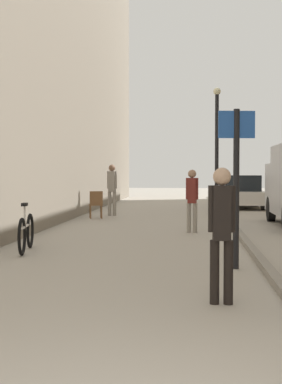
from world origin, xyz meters
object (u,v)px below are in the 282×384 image
(bicycle_leaning, at_px, (26,232))
(cafe_chair_near_window, at_px, (96,203))
(pedestrian_far_crossing, at_px, (222,226))
(street_sign_post, at_px, (236,174))
(pedestrian_mid_block, at_px, (192,196))
(pedestrian_main_foreground, at_px, (112,186))
(parked_car, at_px, (241,192))
(lamp_post, at_px, (217,142))

(bicycle_leaning, height_order, cafe_chair_near_window, bicycle_leaning)
(pedestrian_far_crossing, distance_m, street_sign_post, 2.52)
(pedestrian_mid_block, bearing_deg, street_sign_post, -73.01)
(pedestrian_main_foreground, height_order, pedestrian_mid_block, pedestrian_main_foreground)
(bicycle_leaning, xyz_separation_m, cafe_chair_near_window, (0.05, 7.68, 0.17))
(pedestrian_main_foreground, xyz_separation_m, pedestrian_mid_block, (2.89, -5.36, -0.12))
(pedestrian_main_foreground, bearing_deg, bicycle_leaning, -84.63)
(pedestrian_main_foreground, distance_m, parked_car, 7.06)
(lamp_post, xyz_separation_m, bicycle_leaning, (-4.23, -10.14, -2.34))
(parked_car, relative_size, cafe_chair_near_window, 4.52)
(cafe_chair_near_window, bearing_deg, street_sign_post, -81.72)
(pedestrian_mid_block, relative_size, parked_car, 0.39)
(pedestrian_main_foreground, xyz_separation_m, lamp_post, (3.83, 1.12, 1.65))
(pedestrian_main_foreground, bearing_deg, pedestrian_mid_block, -53.77)
(pedestrian_main_foreground, xyz_separation_m, bicycle_leaning, (-0.40, -9.02, -0.69))
(bicycle_leaning, bearing_deg, cafe_chair_near_window, 81.10)
(pedestrian_main_foreground, bearing_deg, street_sign_post, -63.35)
(pedestrian_mid_block, relative_size, street_sign_post, 0.63)
(pedestrian_main_foreground, xyz_separation_m, pedestrian_far_crossing, (3.22, -13.00, -0.13))
(parked_car, xyz_separation_m, bicycle_leaning, (-5.50, -13.89, -0.33))
(street_sign_post, bearing_deg, pedestrian_main_foreground, -79.67)
(pedestrian_mid_block, distance_m, street_sign_post, 5.30)
(pedestrian_mid_block, height_order, pedestrian_far_crossing, pedestrian_mid_block)
(lamp_post, distance_m, bicycle_leaning, 11.23)
(lamp_post, bearing_deg, parked_car, 71.22)
(pedestrian_far_crossing, height_order, bicycle_leaning, pedestrian_far_crossing)
(pedestrian_far_crossing, bearing_deg, parked_car, 83.20)
(lamp_post, height_order, bicycle_leaning, lamp_post)
(parked_car, distance_m, bicycle_leaning, 14.94)
(pedestrian_mid_block, xyz_separation_m, bicycle_leaning, (-3.29, -3.66, -0.57))
(pedestrian_main_foreground, relative_size, parked_car, 0.44)
(parked_car, bearing_deg, street_sign_post, -94.12)
(cafe_chair_near_window, bearing_deg, pedestrian_main_foreground, 60.43)
(pedestrian_mid_block, bearing_deg, lamp_post, 91.09)
(parked_car, height_order, bicycle_leaning, parked_car)
(pedestrian_far_crossing, bearing_deg, pedestrian_main_foreground, 103.12)
(pedestrian_mid_block, xyz_separation_m, pedestrian_far_crossing, (0.33, -7.64, -0.01))
(pedestrian_far_crossing, distance_m, parked_car, 17.97)
(pedestrian_mid_block, distance_m, cafe_chair_near_window, 5.18)
(lamp_post, relative_size, cafe_chair_near_window, 5.06)
(pedestrian_far_crossing, xyz_separation_m, bicycle_leaning, (-3.62, 3.98, -0.56))
(pedestrian_mid_block, height_order, street_sign_post, street_sign_post)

